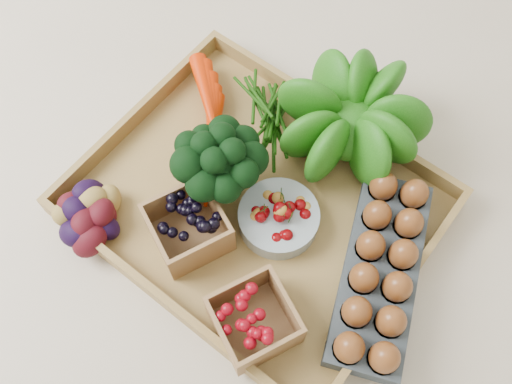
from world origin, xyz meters
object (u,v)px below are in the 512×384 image
Objects in this scene: broccoli at (221,173)px; egg_carton at (380,272)px; cherry_bowl at (279,218)px; tray at (256,206)px.

broccoli is 0.46× the size of egg_carton.
broccoli is at bearing -176.11° from cherry_bowl.
broccoli is (-0.06, -0.01, 0.06)m from tray.
egg_carton is at bearing 5.93° from broccoli.
cherry_bowl is (0.05, -0.00, 0.02)m from tray.
cherry_bowl is at bearing -5.15° from tray.
tray is at bearing 174.85° from cherry_bowl.
cherry_bowl is at bearing 165.40° from egg_carton.
broccoli is at bearing -168.95° from tray.
tray is 4.17× the size of cherry_bowl.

